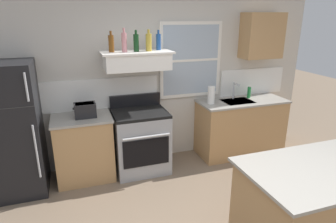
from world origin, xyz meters
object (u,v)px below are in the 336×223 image
(bottle_dark_green_wine, at_px, (136,43))
(kitchen_island, at_px, (314,210))
(refrigerator, at_px, (11,130))
(stove_range, at_px, (141,140))
(toaster, at_px, (85,110))
(bottle_amber_wine, at_px, (111,43))
(bottle_rose_pink, at_px, (124,42))
(paper_towel_roll, at_px, (211,95))
(bottle_blue_liqueur, at_px, (158,42))
(dish_soap_bottle, at_px, (249,92))
(bottle_champagne_gold_foil, at_px, (149,42))

(bottle_dark_green_wine, distance_m, kitchen_island, 2.81)
(refrigerator, height_order, stove_range, refrigerator)
(toaster, height_order, kitchen_island, toaster)
(refrigerator, relative_size, bottle_amber_wine, 6.22)
(bottle_rose_pink, height_order, paper_towel_roll, bottle_rose_pink)
(stove_range, bearing_deg, paper_towel_roll, 1.88)
(paper_towel_roll, relative_size, kitchen_island, 0.19)
(stove_range, distance_m, paper_towel_roll, 1.28)
(bottle_blue_liqueur, height_order, dish_soap_bottle, bottle_blue_liqueur)
(bottle_champagne_gold_foil, xyz_separation_m, kitchen_island, (1.01, -2.14, -1.41))
(paper_towel_roll, bearing_deg, bottle_champagne_gold_foil, 178.79)
(bottle_dark_green_wine, relative_size, bottle_blue_liqueur, 1.04)
(dish_soap_bottle, relative_size, kitchen_island, 0.13)
(refrigerator, distance_m, paper_towel_roll, 2.79)
(toaster, bearing_deg, bottle_rose_pink, 2.82)
(kitchen_island, bearing_deg, bottle_champagne_gold_foil, 115.35)
(bottle_rose_pink, bearing_deg, bottle_dark_green_wine, 1.04)
(stove_range, relative_size, bottle_blue_liqueur, 4.01)
(bottle_blue_liqueur, relative_size, paper_towel_roll, 1.01)
(bottle_amber_wine, relative_size, bottle_blue_liqueur, 1.00)
(bottle_amber_wine, xyz_separation_m, bottle_blue_liqueur, (0.66, 0.04, -0.00))
(bottle_dark_green_wine, bearing_deg, bottle_blue_liqueur, 15.19)
(bottle_amber_wine, relative_size, bottle_champagne_gold_foil, 0.95)
(paper_towel_roll, bearing_deg, dish_soap_bottle, 7.67)
(stove_range, bearing_deg, bottle_dark_green_wine, 99.66)
(bottle_champagne_gold_foil, xyz_separation_m, dish_soap_bottle, (1.71, 0.08, -0.87))
(bottle_rose_pink, relative_size, paper_towel_roll, 1.15)
(toaster, xyz_separation_m, bottle_dark_green_wine, (0.73, 0.03, 0.85))
(bottle_champagne_gold_foil, height_order, bottle_blue_liqueur, bottle_champagne_gold_foil)
(stove_range, distance_m, bottle_rose_pink, 1.42)
(bottle_dark_green_wine, bearing_deg, dish_soap_bottle, 2.78)
(paper_towel_roll, bearing_deg, refrigerator, -178.76)
(bottle_amber_wine, distance_m, kitchen_island, 3.00)
(toaster, bearing_deg, bottle_amber_wine, 11.82)
(bottle_amber_wine, relative_size, dish_soap_bottle, 1.51)
(bottle_rose_pink, bearing_deg, refrigerator, -177.46)
(toaster, xyz_separation_m, dish_soap_bottle, (2.62, 0.12, -0.01))
(toaster, bearing_deg, kitchen_island, -47.49)
(bottle_champagne_gold_foil, bearing_deg, bottle_dark_green_wine, -176.09)
(bottle_amber_wine, height_order, paper_towel_roll, bottle_amber_wine)
(bottle_champagne_gold_foil, bearing_deg, bottle_amber_wine, 175.09)
(toaster, distance_m, kitchen_island, 2.90)
(stove_range, relative_size, bottle_champagne_gold_foil, 3.82)
(bottle_rose_pink, relative_size, bottle_champagne_gold_foil, 1.09)
(bottle_dark_green_wine, distance_m, dish_soap_bottle, 2.08)
(paper_towel_roll, bearing_deg, toaster, -179.31)
(bottle_amber_wine, bearing_deg, bottle_blue_liqueur, 3.21)
(refrigerator, height_order, kitchen_island, refrigerator)
(toaster, distance_m, paper_towel_roll, 1.88)
(bottle_champagne_gold_foil, relative_size, bottle_blue_liqueur, 1.05)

